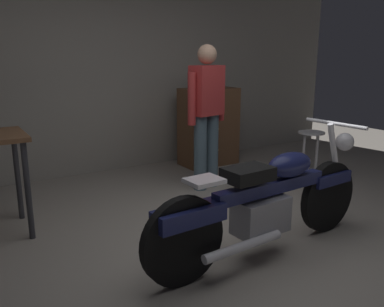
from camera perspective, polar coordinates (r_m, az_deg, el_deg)
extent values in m
plane|color=gray|center=(3.43, 5.68, -13.14)|extent=(12.00, 12.00, 0.00)
cube|color=gray|center=(5.54, -12.32, 13.51)|extent=(8.00, 0.12, 3.10)
cylinder|color=#2D2D33|center=(3.67, -22.32, -5.00)|extent=(0.05, 0.05, 0.86)
cylinder|color=#2D2D33|center=(4.17, -23.58, -2.95)|extent=(0.05, 0.05, 0.86)
cylinder|color=black|center=(3.79, 18.75, -5.85)|extent=(0.64, 0.10, 0.64)
cylinder|color=black|center=(2.78, -1.28, -12.40)|extent=(0.64, 0.10, 0.64)
cube|color=#191E4C|center=(3.74, 18.95, -3.31)|extent=(0.45, 0.16, 0.10)
cube|color=#191E4C|center=(2.74, -0.42, -8.83)|extent=(0.53, 0.21, 0.12)
cube|color=gray|center=(3.20, 9.75, -8.63)|extent=(0.45, 0.26, 0.28)
cube|color=#191E4C|center=(3.19, 11.20, -4.71)|extent=(1.10, 0.15, 0.10)
ellipsoid|color=#191E4C|center=(3.29, 13.75, -1.55)|extent=(0.45, 0.24, 0.20)
cube|color=black|center=(2.98, 7.96, -2.90)|extent=(0.37, 0.26, 0.10)
cube|color=silver|center=(2.73, 1.75, -3.90)|extent=(0.25, 0.21, 0.03)
cylinder|color=silver|center=(3.75, 19.68, -0.89)|extent=(0.27, 0.06, 0.68)
cylinder|color=silver|center=(3.65, 19.73, 4.03)|extent=(0.06, 0.60, 0.03)
sphere|color=silver|center=(3.81, 20.93, 1.56)|extent=(0.16, 0.16, 0.16)
cylinder|color=silver|center=(2.96, 7.33, -12.96)|extent=(0.70, 0.10, 0.07)
cylinder|color=slate|center=(4.81, 2.86, 0.45)|extent=(0.15, 0.15, 0.88)
cylinder|color=slate|center=(4.67, 1.19, 0.05)|extent=(0.15, 0.15, 0.88)
cube|color=#BF3333|center=(4.62, 2.11, 8.97)|extent=(0.42, 0.30, 0.56)
cylinder|color=#BF3333|center=(4.80, 4.10, 8.17)|extent=(0.09, 0.09, 0.58)
cylinder|color=#BF3333|center=(4.46, -0.05, 7.77)|extent=(0.09, 0.09, 0.58)
sphere|color=tan|center=(4.60, 2.16, 13.93)|extent=(0.22, 0.22, 0.22)
cylinder|color=#B2B2B7|center=(5.11, 16.65, 2.87)|extent=(0.32, 0.32, 0.02)
cylinder|color=#B2B2B7|center=(5.26, 17.21, -0.45)|extent=(0.02, 0.02, 0.62)
cylinder|color=#B2B2B7|center=(5.25, 15.52, -0.36)|extent=(0.02, 0.02, 0.62)
cylinder|color=#B2B2B7|center=(5.10, 15.58, -0.77)|extent=(0.02, 0.02, 0.62)
cylinder|color=#B2B2B7|center=(5.11, 17.32, -0.87)|extent=(0.02, 0.02, 0.62)
cube|color=brown|center=(5.78, 2.37, 3.84)|extent=(0.80, 0.44, 1.10)
sphere|color=tan|center=(5.55, 3.75, 6.54)|extent=(0.04, 0.04, 0.04)
sphere|color=tan|center=(5.60, 3.70, 3.49)|extent=(0.04, 0.04, 0.04)
sphere|color=tan|center=(5.66, 3.65, 0.50)|extent=(0.04, 0.04, 0.04)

